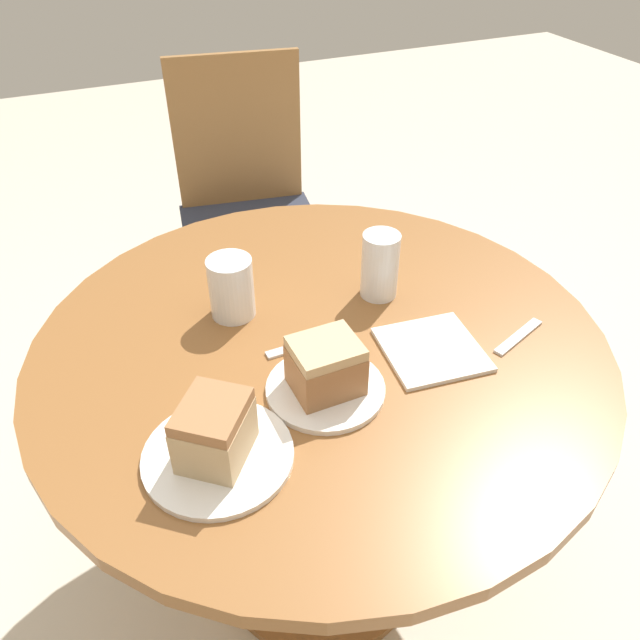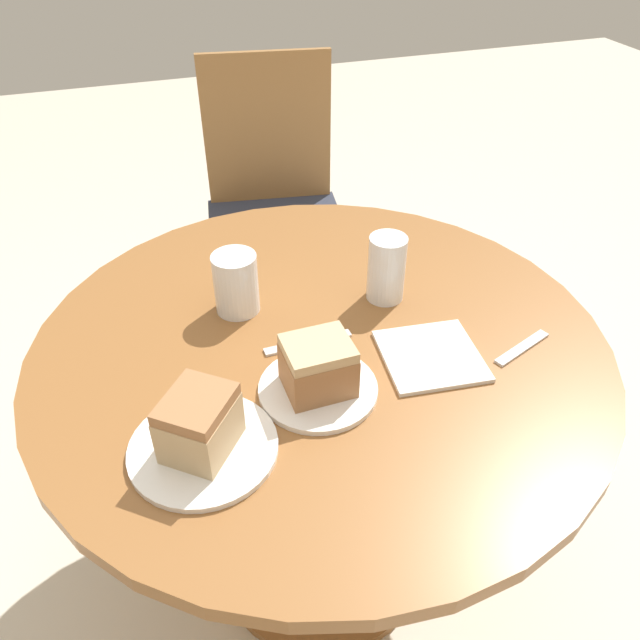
% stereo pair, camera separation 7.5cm
% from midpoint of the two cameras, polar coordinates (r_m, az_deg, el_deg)
% --- Properties ---
extents(ground_plane, '(8.00, 8.00, 0.00)m').
position_cam_midpoint_polar(ground_plane, '(1.65, -1.39, -20.92)').
color(ground_plane, beige).
extents(table, '(1.02, 1.02, 0.71)m').
position_cam_midpoint_polar(table, '(1.22, -1.77, -7.77)').
color(table, brown).
rests_on(table, ground_plane).
extents(chair, '(0.50, 0.52, 0.91)m').
position_cam_midpoint_polar(chair, '(2.04, -7.61, 9.97)').
color(chair, olive).
rests_on(chair, ground_plane).
extents(plate_near, '(0.19, 0.19, 0.01)m').
position_cam_midpoint_polar(plate_near, '(1.01, -1.65, -6.36)').
color(plate_near, white).
rests_on(plate_near, table).
extents(plate_far, '(0.22, 0.22, 0.01)m').
position_cam_midpoint_polar(plate_far, '(0.93, -11.64, -12.10)').
color(plate_far, white).
rests_on(plate_far, table).
extents(cake_slice_near, '(0.11, 0.09, 0.09)m').
position_cam_midpoint_polar(cake_slice_near, '(0.97, -1.70, -4.28)').
color(cake_slice_near, '#9E6B42').
rests_on(cake_slice_near, plate_near).
extents(cake_slice_far, '(0.13, 0.14, 0.09)m').
position_cam_midpoint_polar(cake_slice_far, '(0.89, -12.06, -9.95)').
color(cake_slice_far, tan).
rests_on(cake_slice_far, plate_far).
extents(glass_lemonade, '(0.07, 0.07, 0.13)m').
position_cam_midpoint_polar(glass_lemonade, '(1.19, 3.68, 4.67)').
color(glass_lemonade, beige).
rests_on(glass_lemonade, table).
extents(glass_water, '(0.08, 0.08, 0.12)m').
position_cam_midpoint_polar(glass_water, '(1.15, -9.93, 2.57)').
color(glass_water, silver).
rests_on(glass_water, table).
extents(napkin_stack, '(0.18, 0.18, 0.01)m').
position_cam_midpoint_polar(napkin_stack, '(1.09, 8.24, -2.73)').
color(napkin_stack, silver).
rests_on(napkin_stack, table).
extents(fork, '(0.16, 0.02, 0.00)m').
position_cam_midpoint_polar(fork, '(1.10, -2.99, -2.19)').
color(fork, silver).
rests_on(fork, table).
extents(spoon, '(0.13, 0.06, 0.00)m').
position_cam_midpoint_polar(spoon, '(1.15, 15.92, -1.52)').
color(spoon, silver).
rests_on(spoon, table).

